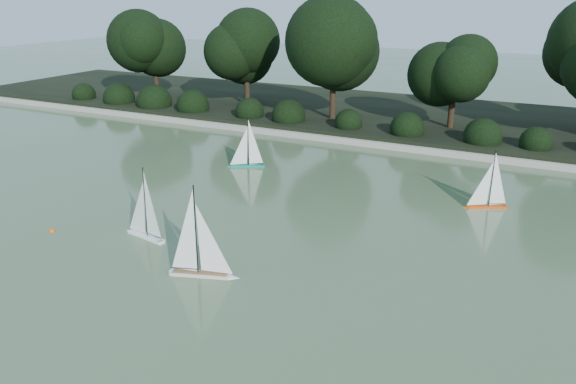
{
  "coord_description": "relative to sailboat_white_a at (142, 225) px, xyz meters",
  "views": [
    {
      "loc": [
        4.38,
        -7.24,
        4.56
      ],
      "look_at": [
        -0.44,
        2.34,
        0.7
      ],
      "focal_mm": 35.0,
      "sensor_mm": 36.0,
      "label": 1
    }
  ],
  "objects": [
    {
      "name": "sailboat_white_a",
      "position": [
        0.0,
        0.0,
        0.0
      ],
      "size": [
        1.12,
        0.36,
        1.53
      ],
      "color": "white",
      "rests_on": "ground"
    },
    {
      "name": "sailboat_white_b",
      "position": [
        2.04,
        -0.8,
        0.03
      ],
      "size": [
        1.24,
        0.56,
        1.72
      ],
      "color": "silver",
      "rests_on": "ground"
    },
    {
      "name": "tree_line",
      "position": [
        3.93,
        10.94,
        2.4
      ],
      "size": [
        26.31,
        3.93,
        4.39
      ],
      "color": "black",
      "rests_on": "ground"
    },
    {
      "name": "ground",
      "position": [
        2.7,
        -0.5,
        -0.24
      ],
      "size": [
        80.0,
        80.0,
        0.0
      ],
      "primitive_type": "plane",
      "color": "#37492C",
      "rests_on": "ground"
    },
    {
      "name": "sailboat_orange",
      "position": [
        5.74,
        4.62,
        -0.02
      ],
      "size": [
        0.97,
        0.61,
        1.41
      ],
      "color": "#D54104",
      "rests_on": "ground"
    },
    {
      "name": "far_bank",
      "position": [
        2.7,
        12.5,
        -0.09
      ],
      "size": [
        40.0,
        8.0,
        0.3
      ],
      "primitive_type": "cube",
      "color": "black",
      "rests_on": "ground"
    },
    {
      "name": "pond_coping",
      "position": [
        2.7,
        8.5,
        -0.15
      ],
      "size": [
        40.0,
        0.35,
        0.18
      ],
      "primitive_type": "cube",
      "color": "gray",
      "rests_on": "ground"
    },
    {
      "name": "sailboat_teal",
      "position": [
        -0.6,
        4.88,
        -0.01
      ],
      "size": [
        1.0,
        0.65,
        1.47
      ],
      "color": "#158774",
      "rests_on": "ground"
    },
    {
      "name": "race_buoy",
      "position": [
        -1.79,
        -0.64,
        -0.24
      ],
      "size": [
        0.13,
        0.13,
        0.13
      ],
      "primitive_type": "sphere",
      "color": "#DB4F0B",
      "rests_on": "ground"
    },
    {
      "name": "shrub_hedge",
      "position": [
        2.7,
        9.4,
        0.21
      ],
      "size": [
        29.1,
        1.1,
        1.1
      ],
      "color": "black",
      "rests_on": "ground"
    }
  ]
}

